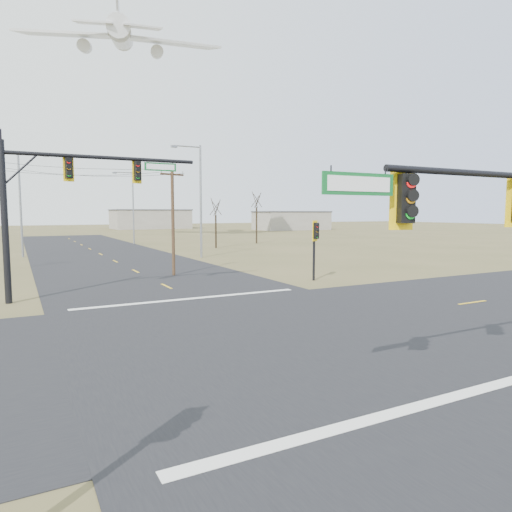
{
  "coord_description": "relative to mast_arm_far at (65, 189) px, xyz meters",
  "views": [
    {
      "loc": [
        -7.95,
        -14.72,
        4.5
      ],
      "look_at": [
        0.34,
        1.0,
        2.79
      ],
      "focal_mm": 32.0,
      "sensor_mm": 36.0,
      "label": 1
    }
  ],
  "objects": [
    {
      "name": "stop_bar_far",
      "position": [
        5.61,
        -3.18,
        -5.67
      ],
      "size": [
        12.0,
        0.4,
        0.01
      ],
      "primitive_type": "cube",
      "color": "silver",
      "rests_on": "road_ns"
    },
    {
      "name": "stop_bar_near",
      "position": [
        5.61,
        -18.18,
        -5.67
      ],
      "size": [
        12.0,
        0.4,
        0.01
      ],
      "primitive_type": "cube",
      "color": "silver",
      "rests_on": "road_ns"
    },
    {
      "name": "jet_airliner",
      "position": [
        13.19,
        48.07,
        25.65
      ],
      "size": [
        23.79,
        24.75,
        12.97
      ],
      "rotation": [
        0.0,
        -0.24,
        1.32
      ],
      "color": "silver"
    },
    {
      "name": "streetlight_b",
      "position": [
        12.32,
        40.05,
        0.03
      ],
      "size": [
        2.86,
        0.41,
        10.22
      ],
      "rotation": [
        0.0,
        0.0,
        0.31
      ],
      "color": "gray",
      "rests_on": "ground"
    },
    {
      "name": "road_ew",
      "position": [
        5.61,
        -10.68,
        -5.69
      ],
      "size": [
        160.0,
        14.0,
        0.02
      ],
      "primitive_type": "cube",
      "color": "black",
      "rests_on": "ground"
    },
    {
      "name": "warehouse_mid",
      "position": [
        30.61,
        99.32,
        -3.2
      ],
      "size": [
        20.0,
        12.0,
        5.0
      ],
      "primitive_type": "cube",
      "color": "gray",
      "rests_on": "ground"
    },
    {
      "name": "pedestal_signal_ne",
      "position": [
        14.99,
        -0.9,
        -2.75
      ],
      "size": [
        0.67,
        0.58,
        3.99
      ],
      "rotation": [
        0.0,
        0.0,
        0.39
      ],
      "color": "black",
      "rests_on": "ground"
    },
    {
      "name": "utility_pole_near",
      "position": [
        7.52,
        5.84,
        -1.62
      ],
      "size": [
        1.84,
        0.67,
        7.73
      ],
      "rotation": [
        0.0,
        0.0,
        0.3
      ],
      "color": "#4B3520",
      "rests_on": "ground"
    },
    {
      "name": "mast_arm_far",
      "position": [
        0.0,
        0.0,
        0.0
      ],
      "size": [
        9.85,
        0.53,
        7.98
      ],
      "rotation": [
        0.0,
        0.0,
        0.27
      ],
      "color": "black",
      "rests_on": "ground"
    },
    {
      "name": "road_ns",
      "position": [
        5.61,
        -10.68,
        -5.69
      ],
      "size": [
        14.0,
        160.0,
        0.02
      ],
      "primitive_type": "cube",
      "color": "black",
      "rests_on": "ground"
    },
    {
      "name": "bare_tree_d",
      "position": [
        28.48,
        32.82,
        0.63
      ],
      "size": [
        3.24,
        3.24,
        7.87
      ],
      "rotation": [
        0.0,
        0.0,
        0.09
      ],
      "color": "black",
      "rests_on": "ground"
    },
    {
      "name": "streetlight_c",
      "position": [
        -1.57,
        25.77,
        0.18
      ],
      "size": [
        2.92,
        0.35,
        10.47
      ],
      "rotation": [
        0.0,
        0.0,
        -0.16
      ],
      "color": "gray",
      "rests_on": "ground"
    },
    {
      "name": "streetlight_a",
      "position": [
        13.72,
        17.17,
        0.48
      ],
      "size": [
        3.08,
        0.44,
        11.01
      ],
      "rotation": [
        0.0,
        0.0,
        0.3
      ],
      "color": "gray",
      "rests_on": "ground"
    },
    {
      "name": "ground",
      "position": [
        5.61,
        -10.68,
        -5.7
      ],
      "size": [
        320.0,
        320.0,
        0.0
      ],
      "primitive_type": "plane",
      "color": "brown",
      "rests_on": "ground"
    },
    {
      "name": "warehouse_right",
      "position": [
        60.61,
        74.32,
        -3.45
      ],
      "size": [
        18.0,
        10.0,
        4.5
      ],
      "primitive_type": "cube",
      "color": "gray",
      "rests_on": "ground"
    },
    {
      "name": "bare_tree_c",
      "position": [
        19.92,
        27.58,
        -0.51
      ],
      "size": [
        3.04,
        3.04,
        6.62
      ],
      "rotation": [
        0.0,
        0.0,
        0.09
      ],
      "color": "black",
      "rests_on": "ground"
    }
  ]
}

